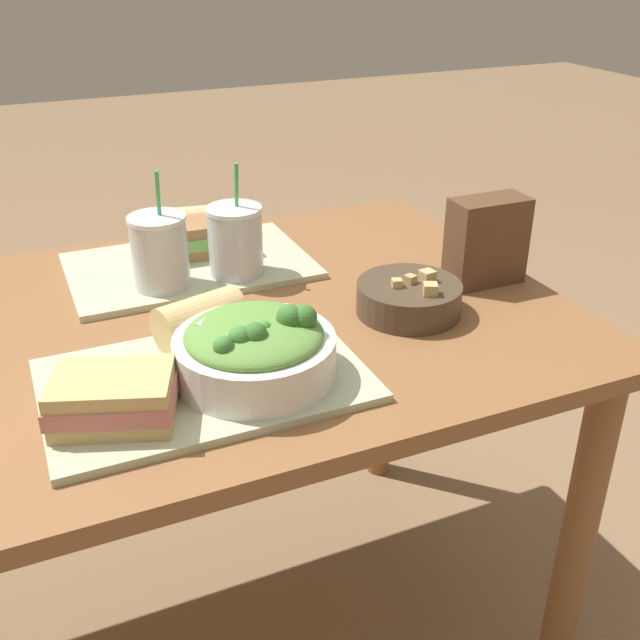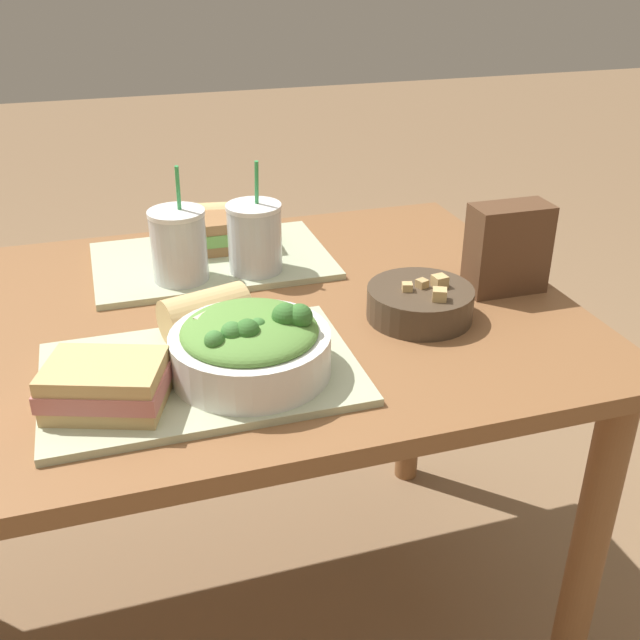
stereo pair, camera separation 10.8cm
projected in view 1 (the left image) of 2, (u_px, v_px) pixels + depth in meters
dining_table at (153, 383)px, 1.24m from camera, size 1.39×0.84×0.75m
tray_near at (204, 380)px, 1.05m from camera, size 0.44×0.29×0.01m
tray_far at (190, 266)px, 1.41m from camera, size 0.44×0.29×0.01m
salad_bowl at (255, 348)px, 1.03m from camera, size 0.23×0.23×0.11m
soup_bowl at (409, 297)px, 1.24m from camera, size 0.17×0.17×0.07m
sandwich_near at (113, 398)px, 0.94m from camera, size 0.18×0.15×0.06m
baguette_near at (201, 318)px, 1.13m from camera, size 0.15×0.10×0.07m
sandwich_far at (202, 236)px, 1.45m from camera, size 0.16×0.11×0.06m
baguette_far at (201, 223)px, 1.50m from camera, size 0.13×0.09×0.07m
drink_cup_dark at (160, 254)px, 1.29m from camera, size 0.10×0.10×0.21m
drink_cup_red at (235, 243)px, 1.34m from camera, size 0.10×0.10×0.21m
chip_bag at (487, 241)px, 1.33m from camera, size 0.14×0.07×0.16m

